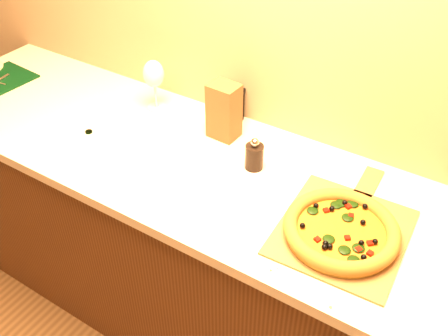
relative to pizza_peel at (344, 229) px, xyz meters
The scene contains 9 objects.
cabinet 0.60m from the pizza_peel, behind, with size 2.80×0.65×0.86m, color #43220E.
countertop 0.37m from the pizza_peel, behind, with size 2.84×0.68×0.04m, color beige.
pizza_peel is the anchor object (origin of this frame).
pizza 0.04m from the pizza_peel, 88.85° to the right, with size 0.33×0.33×0.05m.
bottle_cap 0.99m from the pizza_peel, behind, with size 0.03×0.03×0.01m, color black.
pepper_grinder 0.39m from the pizza_peel, 162.86° to the left, with size 0.06×0.06×0.12m.
wine_glass 0.93m from the pizza_peel, 164.87° to the left, with size 0.08×0.08×0.20m.
paper_bag 0.61m from the pizza_peel, 158.45° to the left, with size 0.11×0.08×0.21m, color brown.
dark_jar 0.68m from the pizza_peel, 149.59° to the left, with size 0.08×0.08×0.13m.
Camera 1 is at (0.61, 0.32, 1.96)m, focal length 40.00 mm.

